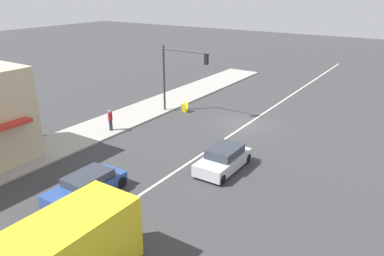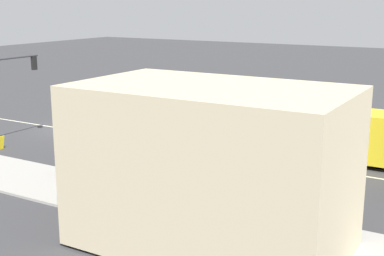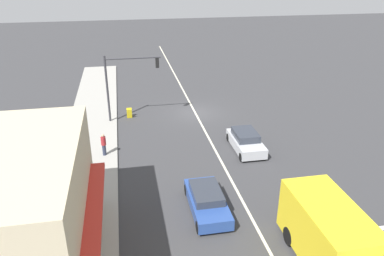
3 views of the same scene
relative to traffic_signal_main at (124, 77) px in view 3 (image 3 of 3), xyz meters
The scene contains 9 objects.
ground_plane 18.71m from the traffic_signal_main, 109.55° to the left, with size 160.00×160.00×0.00m, color #38383A.
lane_marking_center 7.30m from the traffic_signal_main, behind, with size 0.16×60.00×0.01m, color beige.
building_corner_store 17.18m from the traffic_signal_main, 73.72° to the left, with size 6.25×9.37×5.75m.
traffic_signal_main is the anchor object (origin of this frame).
pedestrian 7.12m from the traffic_signal_main, 74.37° to the left, with size 0.34×0.34×1.60m.
warning_aframe_sign 3.55m from the traffic_signal_main, 108.50° to the right, with size 0.45×0.53×0.84m.
delivery_truck 21.06m from the traffic_signal_main, 113.45° to the left, with size 2.44×7.50×2.87m.
coupe_blue 14.60m from the traffic_signal_main, 106.02° to the left, with size 1.85×4.29×1.24m.
sedan_silver 11.37m from the traffic_signal_main, 139.83° to the left, with size 1.85×4.04×1.36m.
Camera 3 is at (6.17, 31.01, 12.51)m, focal length 35.00 mm.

